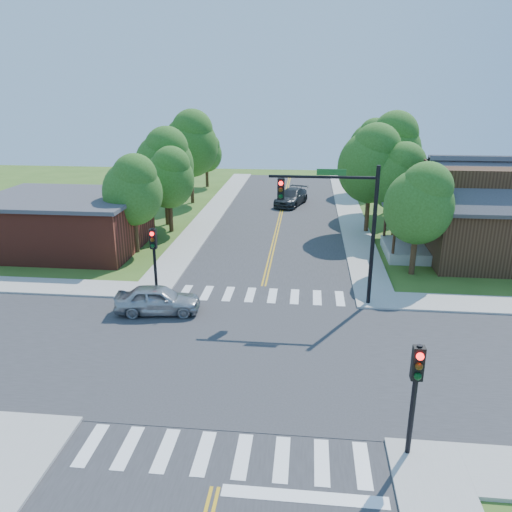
# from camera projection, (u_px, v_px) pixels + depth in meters

# --- Properties ---
(ground) EXTENTS (100.00, 100.00, 0.00)m
(ground) POSITION_uv_depth(u_px,v_px,m) (247.00, 354.00, 21.08)
(ground) COLOR #365A1C
(ground) RESTS_ON ground
(road_ns) EXTENTS (10.00, 90.00, 0.04)m
(road_ns) POSITION_uv_depth(u_px,v_px,m) (247.00, 353.00, 21.08)
(road_ns) COLOR #2D2D30
(road_ns) RESTS_ON ground
(road_ew) EXTENTS (90.00, 10.00, 0.04)m
(road_ew) POSITION_uv_depth(u_px,v_px,m) (247.00, 353.00, 21.08)
(road_ew) COLOR #2D2D30
(road_ew) RESTS_ON ground
(intersection_patch) EXTENTS (10.20, 10.20, 0.06)m
(intersection_patch) POSITION_uv_depth(u_px,v_px,m) (247.00, 354.00, 21.08)
(intersection_patch) COLOR #2D2D30
(intersection_patch) RESTS_ON ground
(sidewalk_ne) EXTENTS (40.00, 40.00, 0.14)m
(sidewalk_ne) POSITION_uv_depth(u_px,v_px,m) (502.00, 250.00, 34.39)
(sidewalk_ne) COLOR #9E9B93
(sidewalk_ne) RESTS_ON ground
(sidewalk_nw) EXTENTS (40.00, 40.00, 0.14)m
(sidewalk_nw) POSITION_uv_depth(u_px,v_px,m) (65.00, 236.00, 37.53)
(sidewalk_nw) COLOR #9E9B93
(sidewalk_nw) RESTS_ON ground
(crosswalk_north) EXTENTS (8.85, 2.00, 0.01)m
(crosswalk_north) POSITION_uv_depth(u_px,v_px,m) (261.00, 295.00, 26.91)
(crosswalk_north) COLOR white
(crosswalk_north) RESTS_ON ground
(crosswalk_south) EXTENTS (8.85, 2.00, 0.01)m
(crosswalk_south) POSITION_uv_depth(u_px,v_px,m) (223.00, 455.00, 15.23)
(crosswalk_south) COLOR white
(crosswalk_south) RESTS_ON ground
(centerline) EXTENTS (0.30, 90.00, 0.01)m
(centerline) POSITION_uv_depth(u_px,v_px,m) (247.00, 353.00, 21.07)
(centerline) COLOR gold
(centerline) RESTS_ON ground
(stop_bar) EXTENTS (4.60, 0.45, 0.09)m
(stop_bar) POSITION_uv_depth(u_px,v_px,m) (304.00, 498.00, 13.68)
(stop_bar) COLOR white
(stop_bar) RESTS_ON ground
(signal_mast_ne) EXTENTS (5.30, 0.42, 7.20)m
(signal_mast_ne) POSITION_uv_depth(u_px,v_px,m) (340.00, 213.00, 24.40)
(signal_mast_ne) COLOR black
(signal_mast_ne) RESTS_ON ground
(signal_pole_se) EXTENTS (0.34, 0.42, 3.80)m
(signal_pole_se) POSITION_uv_depth(u_px,v_px,m) (416.00, 381.00, 14.38)
(signal_pole_se) COLOR black
(signal_pole_se) RESTS_ON ground
(signal_pole_nw) EXTENTS (0.34, 0.42, 3.80)m
(signal_pole_nw) POSITION_uv_depth(u_px,v_px,m) (154.00, 249.00, 26.04)
(signal_pole_nw) COLOR black
(signal_pole_nw) RESTS_ON ground
(house_ne) EXTENTS (13.05, 8.80, 7.11)m
(house_ne) POSITION_uv_depth(u_px,v_px,m) (508.00, 208.00, 31.92)
(house_ne) COLOR black
(house_ne) RESTS_ON ground
(building_nw) EXTENTS (10.40, 8.40, 3.73)m
(building_nw) POSITION_uv_depth(u_px,v_px,m) (66.00, 222.00, 34.32)
(building_nw) COLOR maroon
(building_nw) RESTS_ON ground
(tree_e_a) EXTENTS (3.99, 3.79, 6.79)m
(tree_e_a) POSITION_uv_depth(u_px,v_px,m) (421.00, 202.00, 28.65)
(tree_e_a) COLOR #382314
(tree_e_a) RESTS_ON ground
(tree_e_b) EXTENTS (4.17, 3.96, 7.09)m
(tree_e_b) POSITION_uv_depth(u_px,v_px,m) (400.00, 176.00, 35.98)
(tree_e_b) COLOR #382314
(tree_e_b) RESTS_ON ground
(tree_e_c) EXTENTS (5.24, 4.98, 8.92)m
(tree_e_c) POSITION_uv_depth(u_px,v_px,m) (392.00, 147.00, 42.62)
(tree_e_c) COLOR #382314
(tree_e_c) RESTS_ON ground
(tree_e_d) EXTENTS (4.59, 4.36, 7.81)m
(tree_e_d) POSITION_uv_depth(u_px,v_px,m) (372.00, 144.00, 51.27)
(tree_e_d) COLOR #382314
(tree_e_d) RESTS_ON ground
(tree_w_a) EXTENTS (3.95, 3.75, 6.71)m
(tree_w_a) POSITION_uv_depth(u_px,v_px,m) (133.00, 189.00, 32.70)
(tree_w_a) COLOR #382314
(tree_w_a) RESTS_ON ground
(tree_w_b) EXTENTS (4.65, 4.41, 7.90)m
(tree_w_b) POSITION_uv_depth(u_px,v_px,m) (165.00, 161.00, 39.31)
(tree_w_b) COLOR #382314
(tree_w_b) RESTS_ON ground
(tree_w_c) EXTENTS (5.21, 4.95, 8.87)m
(tree_w_c) POSITION_uv_depth(u_px,v_px,m) (191.00, 142.00, 46.73)
(tree_w_c) COLOR #382314
(tree_w_c) RESTS_ON ground
(tree_w_d) EXTENTS (3.48, 3.31, 5.92)m
(tree_w_d) POSITION_uv_depth(u_px,v_px,m) (207.00, 152.00, 55.23)
(tree_w_d) COLOR #382314
(tree_w_d) RESTS_ON ground
(tree_house) EXTENTS (4.89, 4.64, 8.31)m
(tree_house) POSITION_uv_depth(u_px,v_px,m) (372.00, 162.00, 36.91)
(tree_house) COLOR #382314
(tree_house) RESTS_ON ground
(tree_bldg) EXTENTS (3.89, 3.70, 6.62)m
(tree_bldg) POSITION_uv_depth(u_px,v_px,m) (169.00, 176.00, 37.56)
(tree_bldg) COLOR #382314
(tree_bldg) RESTS_ON ground
(car_silver) EXTENTS (2.63, 4.55, 1.42)m
(car_silver) POSITION_uv_depth(u_px,v_px,m) (158.00, 300.00, 24.64)
(car_silver) COLOR #A8AAAF
(car_silver) RESTS_ON ground
(car_dgrey) EXTENTS (4.97, 6.35, 1.51)m
(car_dgrey) POSITION_uv_depth(u_px,v_px,m) (291.00, 198.00, 47.38)
(car_dgrey) COLOR #2A2C2E
(car_dgrey) RESTS_ON ground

